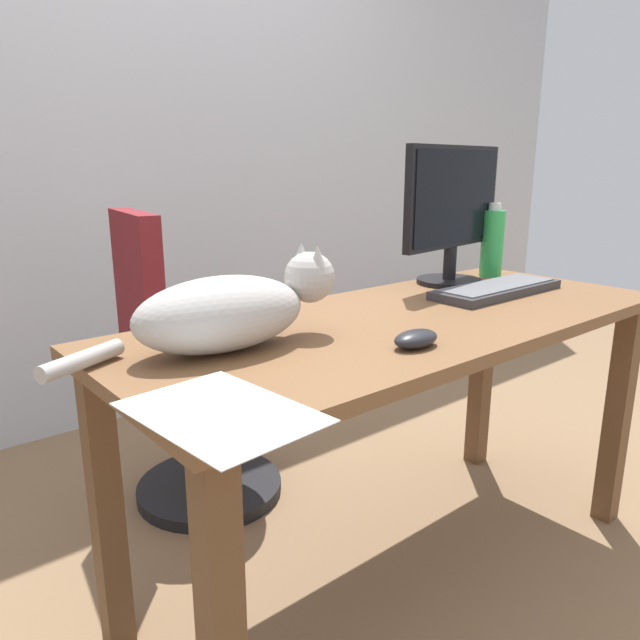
{
  "coord_description": "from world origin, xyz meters",
  "views": [
    {
      "loc": [
        -1.07,
        -0.94,
        1.09
      ],
      "look_at": [
        -0.34,
        -0.07,
        0.78
      ],
      "focal_mm": 33.32,
      "sensor_mm": 36.0,
      "label": 1
    }
  ],
  "objects_px": {
    "cat": "(231,309)",
    "computer_mouse": "(416,339)",
    "keyboard": "(497,289)",
    "office_chair": "(189,379)",
    "monitor": "(453,210)",
    "water_bottle": "(492,243)"
  },
  "relations": [
    {
      "from": "keyboard",
      "to": "computer_mouse",
      "type": "bearing_deg",
      "value": -161.17
    },
    {
      "from": "monitor",
      "to": "computer_mouse",
      "type": "height_order",
      "value": "monitor"
    },
    {
      "from": "monitor",
      "to": "office_chair",
      "type": "bearing_deg",
      "value": 142.69
    },
    {
      "from": "office_chair",
      "to": "cat",
      "type": "xyz_separation_m",
      "value": [
        -0.22,
        -0.64,
        0.39
      ]
    },
    {
      "from": "keyboard",
      "to": "cat",
      "type": "relative_size",
      "value": 0.72
    },
    {
      "from": "water_bottle",
      "to": "office_chair",
      "type": "bearing_deg",
      "value": 149.53
    },
    {
      "from": "monitor",
      "to": "water_bottle",
      "type": "relative_size",
      "value": 2.0
    },
    {
      "from": "monitor",
      "to": "cat",
      "type": "height_order",
      "value": "monitor"
    },
    {
      "from": "office_chair",
      "to": "monitor",
      "type": "relative_size",
      "value": 1.99
    },
    {
      "from": "keyboard",
      "to": "water_bottle",
      "type": "relative_size",
      "value": 1.84
    },
    {
      "from": "office_chair",
      "to": "monitor",
      "type": "bearing_deg",
      "value": -37.31
    },
    {
      "from": "monitor",
      "to": "cat",
      "type": "relative_size",
      "value": 0.78
    },
    {
      "from": "cat",
      "to": "computer_mouse",
      "type": "xyz_separation_m",
      "value": [
        0.29,
        -0.23,
        -0.06
      ]
    },
    {
      "from": "keyboard",
      "to": "computer_mouse",
      "type": "distance_m",
      "value": 0.6
    },
    {
      "from": "office_chair",
      "to": "keyboard",
      "type": "xyz_separation_m",
      "value": [
        0.64,
        -0.68,
        0.32
      ]
    },
    {
      "from": "keyboard",
      "to": "cat",
      "type": "height_order",
      "value": "cat"
    },
    {
      "from": "monitor",
      "to": "water_bottle",
      "type": "distance_m",
      "value": 0.24
    },
    {
      "from": "cat",
      "to": "computer_mouse",
      "type": "distance_m",
      "value": 0.38
    },
    {
      "from": "monitor",
      "to": "water_bottle",
      "type": "height_order",
      "value": "monitor"
    },
    {
      "from": "cat",
      "to": "water_bottle",
      "type": "bearing_deg",
      "value": 7.23
    },
    {
      "from": "office_chair",
      "to": "keyboard",
      "type": "relative_size",
      "value": 2.17
    },
    {
      "from": "office_chair",
      "to": "cat",
      "type": "relative_size",
      "value": 1.56
    }
  ]
}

